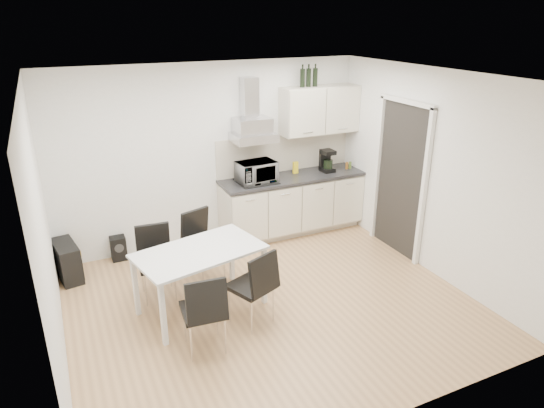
# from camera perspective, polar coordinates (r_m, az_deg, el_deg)

# --- Properties ---
(ground) EXTENTS (4.50, 4.50, 0.00)m
(ground) POSITION_cam_1_polar(r_m,az_deg,el_deg) (5.84, -0.13, -11.61)
(ground) COLOR tan
(ground) RESTS_ON ground
(wall_back) EXTENTS (4.50, 0.10, 2.60)m
(wall_back) POSITION_cam_1_polar(r_m,az_deg,el_deg) (7.02, -7.08, 5.70)
(wall_back) COLOR white
(wall_back) RESTS_ON ground
(wall_front) EXTENTS (4.50, 0.10, 2.60)m
(wall_front) POSITION_cam_1_polar(r_m,az_deg,el_deg) (3.71, 13.20, -9.76)
(wall_front) COLOR white
(wall_front) RESTS_ON ground
(wall_left) EXTENTS (0.10, 4.00, 2.60)m
(wall_left) POSITION_cam_1_polar(r_m,az_deg,el_deg) (4.83, -25.21, -3.74)
(wall_left) COLOR white
(wall_left) RESTS_ON ground
(wall_right) EXTENTS (0.10, 4.00, 2.60)m
(wall_right) POSITION_cam_1_polar(r_m,az_deg,el_deg) (6.47, 18.28, 3.40)
(wall_right) COLOR white
(wall_right) RESTS_ON ground
(ceiling) EXTENTS (4.50, 4.50, 0.00)m
(ceiling) POSITION_cam_1_polar(r_m,az_deg,el_deg) (4.93, -0.16, 14.62)
(ceiling) COLOR white
(ceiling) RESTS_ON wall_back
(doorway) EXTENTS (0.08, 1.04, 2.10)m
(doorway) POSITION_cam_1_polar(r_m,az_deg,el_deg) (6.91, 14.75, 2.71)
(doorway) COLOR white
(doorway) RESTS_ON ground
(kitchenette) EXTENTS (2.22, 0.64, 2.52)m
(kitchenette) POSITION_cam_1_polar(r_m,az_deg,el_deg) (7.36, 2.53, 2.77)
(kitchenette) COLOR beige
(kitchenette) RESTS_ON ground
(dining_table) EXTENTS (1.52, 1.07, 0.75)m
(dining_table) POSITION_cam_1_polar(r_m,az_deg,el_deg) (5.48, -8.51, -6.19)
(dining_table) COLOR white
(dining_table) RESTS_ON ground
(chair_far_left) EXTENTS (0.47, 0.53, 0.88)m
(chair_far_left) POSITION_cam_1_polar(r_m,az_deg,el_deg) (5.91, -13.39, -6.86)
(chair_far_left) COLOR black
(chair_far_left) RESTS_ON ground
(chair_far_right) EXTENTS (0.58, 0.61, 0.88)m
(chair_far_right) POSITION_cam_1_polar(r_m,az_deg,el_deg) (6.24, -7.93, -4.86)
(chair_far_right) COLOR black
(chair_far_right) RESTS_ON ground
(chair_near_left) EXTENTS (0.48, 0.54, 0.88)m
(chair_near_left) POSITION_cam_1_polar(r_m,az_deg,el_deg) (4.97, -8.07, -12.35)
(chair_near_left) COLOR black
(chair_near_left) RESTS_ON ground
(chair_near_right) EXTENTS (0.60, 0.63, 0.88)m
(chair_near_right) POSITION_cam_1_polar(r_m,az_deg,el_deg) (5.31, -2.48, -9.71)
(chair_near_right) COLOR black
(chair_near_right) RESTS_ON ground
(guitar_amp) EXTENTS (0.34, 0.61, 0.48)m
(guitar_amp) POSITION_cam_1_polar(r_m,az_deg,el_deg) (6.76, -22.95, -6.19)
(guitar_amp) COLOR black
(guitar_amp) RESTS_ON ground
(floor_speaker) EXTENTS (0.20, 0.18, 0.34)m
(floor_speaker) POSITION_cam_1_polar(r_m,az_deg,el_deg) (7.05, -17.61, -4.98)
(floor_speaker) COLOR black
(floor_speaker) RESTS_ON ground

